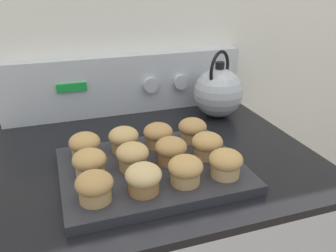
% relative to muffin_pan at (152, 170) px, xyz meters
% --- Properties ---
extents(wall_back, '(8.00, 0.05, 2.40)m').
position_rel_muffin_pan_xyz_m(wall_back, '(0.04, 0.46, 0.30)').
color(wall_back, silver).
rests_on(wall_back, ground_plane).
extents(control_panel, '(0.77, 0.07, 0.19)m').
position_rel_muffin_pan_xyz_m(control_panel, '(0.04, 0.41, 0.08)').
color(control_panel, '#B7BABF').
rests_on(control_panel, stove_range).
extents(muffin_pan, '(0.41, 0.31, 0.02)m').
position_rel_muffin_pan_xyz_m(muffin_pan, '(0.00, 0.00, 0.00)').
color(muffin_pan, '#28282D').
rests_on(muffin_pan, stove_range).
extents(muffin_r0_c0, '(0.07, 0.07, 0.06)m').
position_rel_muffin_pan_xyz_m(muffin_r0_c0, '(-0.14, -0.09, 0.04)').
color(muffin_r0_c0, tan).
rests_on(muffin_r0_c0, muffin_pan).
extents(muffin_r0_c1, '(0.07, 0.07, 0.06)m').
position_rel_muffin_pan_xyz_m(muffin_r0_c1, '(-0.04, -0.09, 0.04)').
color(muffin_r0_c1, olive).
rests_on(muffin_r0_c1, muffin_pan).
extents(muffin_r0_c2, '(0.07, 0.07, 0.06)m').
position_rel_muffin_pan_xyz_m(muffin_r0_c2, '(0.05, -0.09, 0.04)').
color(muffin_r0_c2, tan).
rests_on(muffin_r0_c2, muffin_pan).
extents(muffin_r0_c3, '(0.07, 0.07, 0.06)m').
position_rel_muffin_pan_xyz_m(muffin_r0_c3, '(0.14, -0.09, 0.04)').
color(muffin_r0_c3, tan).
rests_on(muffin_r0_c3, muffin_pan).
extents(muffin_r1_c0, '(0.07, 0.07, 0.06)m').
position_rel_muffin_pan_xyz_m(muffin_r1_c0, '(-0.14, 0.00, 0.04)').
color(muffin_r1_c0, tan).
rests_on(muffin_r1_c0, muffin_pan).
extents(muffin_r1_c1, '(0.07, 0.07, 0.06)m').
position_rel_muffin_pan_xyz_m(muffin_r1_c1, '(-0.04, 0.00, 0.04)').
color(muffin_r1_c1, tan).
rests_on(muffin_r1_c1, muffin_pan).
extents(muffin_r1_c2, '(0.07, 0.07, 0.06)m').
position_rel_muffin_pan_xyz_m(muffin_r1_c2, '(0.05, 0.00, 0.04)').
color(muffin_r1_c2, olive).
rests_on(muffin_r1_c2, muffin_pan).
extents(muffin_r1_c3, '(0.07, 0.07, 0.06)m').
position_rel_muffin_pan_xyz_m(muffin_r1_c3, '(0.14, -0.00, 0.04)').
color(muffin_r1_c3, tan).
rests_on(muffin_r1_c3, muffin_pan).
extents(muffin_r2_c0, '(0.07, 0.07, 0.06)m').
position_rel_muffin_pan_xyz_m(muffin_r2_c0, '(-0.14, 0.09, 0.04)').
color(muffin_r2_c0, tan).
rests_on(muffin_r2_c0, muffin_pan).
extents(muffin_r2_c1, '(0.07, 0.07, 0.06)m').
position_rel_muffin_pan_xyz_m(muffin_r2_c1, '(-0.04, 0.09, 0.04)').
color(muffin_r2_c1, tan).
rests_on(muffin_r2_c1, muffin_pan).
extents(muffin_r2_c2, '(0.07, 0.07, 0.06)m').
position_rel_muffin_pan_xyz_m(muffin_r2_c2, '(0.04, 0.09, 0.04)').
color(muffin_r2_c2, '#A37A4C').
rests_on(muffin_r2_c2, muffin_pan).
extents(muffin_r2_c3, '(0.07, 0.07, 0.06)m').
position_rel_muffin_pan_xyz_m(muffin_r2_c3, '(0.14, 0.09, 0.04)').
color(muffin_r2_c3, tan).
rests_on(muffin_r2_c3, muffin_pan).
extents(tea_kettle, '(0.18, 0.16, 0.21)m').
position_rel_muffin_pan_xyz_m(tea_kettle, '(0.30, 0.28, 0.07)').
color(tea_kettle, '#ADAFB5').
rests_on(tea_kettle, stove_range).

